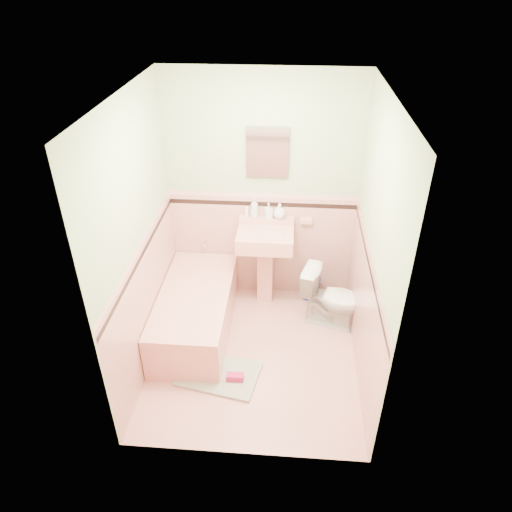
# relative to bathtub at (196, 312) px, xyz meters

# --- Properties ---
(floor) EXTENTS (2.20, 2.20, 0.00)m
(floor) POSITION_rel_bathtub_xyz_m (0.63, -0.33, -0.23)
(floor) COLOR #E5A196
(floor) RESTS_ON ground
(ceiling) EXTENTS (2.20, 2.20, 0.00)m
(ceiling) POSITION_rel_bathtub_xyz_m (0.63, -0.33, 2.27)
(ceiling) COLOR white
(ceiling) RESTS_ON ground
(wall_back) EXTENTS (2.50, 0.00, 2.50)m
(wall_back) POSITION_rel_bathtub_xyz_m (0.63, 0.77, 1.02)
(wall_back) COLOR #F9F0CB
(wall_back) RESTS_ON ground
(wall_front) EXTENTS (2.50, 0.00, 2.50)m
(wall_front) POSITION_rel_bathtub_xyz_m (0.63, -1.43, 1.02)
(wall_front) COLOR #F9F0CB
(wall_front) RESTS_ON ground
(wall_left) EXTENTS (0.00, 2.50, 2.50)m
(wall_left) POSITION_rel_bathtub_xyz_m (-0.37, -0.33, 1.02)
(wall_left) COLOR #F9F0CB
(wall_left) RESTS_ON ground
(wall_right) EXTENTS (0.00, 2.50, 2.50)m
(wall_right) POSITION_rel_bathtub_xyz_m (1.63, -0.33, 1.02)
(wall_right) COLOR #F9F0CB
(wall_right) RESTS_ON ground
(wainscot_back) EXTENTS (2.00, 0.00, 2.00)m
(wainscot_back) POSITION_rel_bathtub_xyz_m (0.63, 0.76, 0.38)
(wainscot_back) COLOR #E8A69B
(wainscot_back) RESTS_ON ground
(wainscot_front) EXTENTS (2.00, 0.00, 2.00)m
(wainscot_front) POSITION_rel_bathtub_xyz_m (0.63, -1.42, 0.38)
(wainscot_front) COLOR #E8A69B
(wainscot_front) RESTS_ON ground
(wainscot_left) EXTENTS (0.00, 2.20, 2.20)m
(wainscot_left) POSITION_rel_bathtub_xyz_m (-0.36, -0.33, 0.38)
(wainscot_left) COLOR #E8A69B
(wainscot_left) RESTS_ON ground
(wainscot_right) EXTENTS (0.00, 2.20, 2.20)m
(wainscot_right) POSITION_rel_bathtub_xyz_m (1.62, -0.33, 0.38)
(wainscot_right) COLOR #E8A69B
(wainscot_right) RESTS_ON ground
(accent_back) EXTENTS (2.00, 0.00, 2.00)m
(accent_back) POSITION_rel_bathtub_xyz_m (0.63, 0.75, 0.90)
(accent_back) COLOR black
(accent_back) RESTS_ON ground
(accent_front) EXTENTS (2.00, 0.00, 2.00)m
(accent_front) POSITION_rel_bathtub_xyz_m (0.63, -1.41, 0.90)
(accent_front) COLOR black
(accent_front) RESTS_ON ground
(accent_left) EXTENTS (0.00, 2.20, 2.20)m
(accent_left) POSITION_rel_bathtub_xyz_m (-0.35, -0.33, 0.89)
(accent_left) COLOR black
(accent_left) RESTS_ON ground
(accent_right) EXTENTS (0.00, 2.20, 2.20)m
(accent_right) POSITION_rel_bathtub_xyz_m (1.61, -0.33, 0.89)
(accent_right) COLOR black
(accent_right) RESTS_ON ground
(cap_back) EXTENTS (2.00, 0.00, 2.00)m
(cap_back) POSITION_rel_bathtub_xyz_m (0.63, 0.75, 0.99)
(cap_back) COLOR #E5A49F
(cap_back) RESTS_ON ground
(cap_front) EXTENTS (2.00, 0.00, 2.00)m
(cap_front) POSITION_rel_bathtub_xyz_m (0.63, -1.41, 0.99)
(cap_front) COLOR #E5A49F
(cap_front) RESTS_ON ground
(cap_left) EXTENTS (0.00, 2.20, 2.20)m
(cap_left) POSITION_rel_bathtub_xyz_m (-0.35, -0.33, 1.00)
(cap_left) COLOR #E5A49F
(cap_left) RESTS_ON ground
(cap_right) EXTENTS (0.00, 2.20, 2.20)m
(cap_right) POSITION_rel_bathtub_xyz_m (1.61, -0.33, 1.00)
(cap_right) COLOR #E5A49F
(cap_right) RESTS_ON ground
(bathtub) EXTENTS (0.70, 1.50, 0.45)m
(bathtub) POSITION_rel_bathtub_xyz_m (0.00, 0.00, 0.00)
(bathtub) COLOR #E09487
(bathtub) RESTS_ON floor
(tub_faucet) EXTENTS (0.04, 0.12, 0.04)m
(tub_faucet) POSITION_rel_bathtub_xyz_m (0.00, 0.72, 0.41)
(tub_faucet) COLOR silver
(tub_faucet) RESTS_ON wall_back
(sink) EXTENTS (0.59, 0.48, 0.92)m
(sink) POSITION_rel_bathtub_xyz_m (0.68, 0.53, 0.24)
(sink) COLOR #E09487
(sink) RESTS_ON floor
(sink_faucet) EXTENTS (0.02, 0.02, 0.10)m
(sink_faucet) POSITION_rel_bathtub_xyz_m (0.68, 0.67, 0.72)
(sink_faucet) COLOR silver
(sink_faucet) RESTS_ON sink
(medicine_cabinet) EXTENTS (0.36, 0.04, 0.45)m
(medicine_cabinet) POSITION_rel_bathtub_xyz_m (0.68, 0.74, 1.47)
(medicine_cabinet) COLOR white
(medicine_cabinet) RESTS_ON wall_back
(soap_dish) EXTENTS (0.12, 0.07, 0.04)m
(soap_dish) POSITION_rel_bathtub_xyz_m (1.10, 0.73, 0.72)
(soap_dish) COLOR #E09487
(soap_dish) RESTS_ON wall_back
(soap_bottle_left) EXTENTS (0.10, 0.10, 0.22)m
(soap_bottle_left) POSITION_rel_bathtub_xyz_m (0.55, 0.71, 0.87)
(soap_bottle_left) COLOR #B2B2B2
(soap_bottle_left) RESTS_ON sink
(soap_bottle_mid) EXTENTS (0.10, 0.10, 0.17)m
(soap_bottle_mid) POSITION_rel_bathtub_xyz_m (0.70, 0.71, 0.84)
(soap_bottle_mid) COLOR #B2B2B2
(soap_bottle_mid) RESTS_ON sink
(soap_bottle_right) EXTENTS (0.18, 0.18, 0.17)m
(soap_bottle_right) POSITION_rel_bathtub_xyz_m (0.82, 0.71, 0.84)
(soap_bottle_right) COLOR #B2B2B2
(soap_bottle_right) RESTS_ON sink
(tube) EXTENTS (0.05, 0.05, 0.12)m
(tube) POSITION_rel_bathtub_xyz_m (0.47, 0.71, 0.82)
(tube) COLOR white
(tube) RESTS_ON sink
(toilet) EXTENTS (0.71, 0.53, 0.65)m
(toilet) POSITION_rel_bathtub_xyz_m (1.41, 0.23, 0.10)
(toilet) COLOR white
(toilet) RESTS_ON floor
(bucket) EXTENTS (0.27, 0.27, 0.24)m
(bucket) POSITION_rel_bathtub_xyz_m (1.19, 0.66, -0.11)
(bucket) COLOR #0D1E9B
(bucket) RESTS_ON floor
(bath_mat) EXTENTS (0.82, 0.62, 0.03)m
(bath_mat) POSITION_rel_bathtub_xyz_m (0.32, -0.62, -0.21)
(bath_mat) COLOR #9EAA8E
(bath_mat) RESTS_ON floor
(shoe) EXTENTS (0.16, 0.08, 0.06)m
(shoe) POSITION_rel_bathtub_xyz_m (0.49, -0.69, -0.16)
(shoe) COLOR #BF1E59
(shoe) RESTS_ON bath_mat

